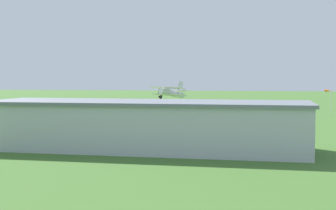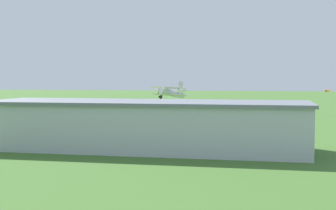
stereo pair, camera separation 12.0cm
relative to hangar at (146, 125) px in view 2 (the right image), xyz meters
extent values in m
plane|color=#3D6628|center=(-5.72, -41.90, -2.69)|extent=(400.00, 400.00, 0.00)
cube|color=#B7BCC6|center=(0.00, 0.02, -0.19)|extent=(34.92, 10.83, 5.01)
cube|color=slate|center=(0.00, 0.02, 2.49)|extent=(35.53, 11.44, 0.35)
cube|color=#384251|center=(-0.08, -5.17, -0.64)|extent=(10.00, 0.32, 4.11)
cylinder|color=silver|center=(3.98, -36.49, 2.36)|extent=(4.23, 5.35, 2.11)
cone|color=black|center=(5.78, -33.94, 1.79)|extent=(1.12, 1.13, 0.90)
cube|color=silver|center=(4.35, -35.97, 2.07)|extent=(7.45, 5.89, 0.40)
cube|color=silver|center=(4.68, -35.49, 3.39)|extent=(7.45, 5.89, 0.40)
cube|color=silver|center=(2.66, -38.36, 3.85)|extent=(0.84, 1.13, 1.48)
cube|color=silver|center=(2.55, -38.52, 2.81)|extent=(2.64, 2.23, 0.24)
cylinder|color=black|center=(4.94, -36.77, 0.97)|extent=(0.48, 0.60, 0.64)
cylinder|color=black|center=(3.39, -35.68, 0.97)|extent=(0.48, 0.60, 0.64)
cylinder|color=#332D28|center=(6.61, -37.21, 2.73)|extent=(0.25, 0.31, 1.39)
cylinder|color=#332D28|center=(2.42, -34.26, 2.73)|extent=(0.25, 0.31, 1.39)
cube|color=black|center=(16.35, -13.25, -1.99)|extent=(1.73, 4.40, 0.75)
cube|color=#2D3842|center=(16.35, -13.25, -1.35)|extent=(1.50, 2.47, 0.52)
cylinder|color=black|center=(15.55, -11.75, -2.37)|extent=(0.23, 0.64, 0.64)
cylinder|color=black|center=(17.20, -11.77, -2.37)|extent=(0.23, 0.64, 0.64)
cylinder|color=black|center=(15.50, -14.72, -2.37)|extent=(0.23, 0.64, 0.64)
cylinder|color=black|center=(17.15, -14.75, -2.37)|extent=(0.23, 0.64, 0.64)
cube|color=slate|center=(22.80, -14.19, -2.01)|extent=(1.93, 4.65, 0.72)
cube|color=#2D3842|center=(22.80, -14.19, -1.34)|extent=(1.66, 2.62, 0.61)
cylinder|color=black|center=(21.95, -12.60, -2.37)|extent=(0.24, 0.65, 0.64)
cylinder|color=black|center=(23.75, -12.66, -2.37)|extent=(0.24, 0.65, 0.64)
cylinder|color=black|center=(21.86, -15.73, -2.37)|extent=(0.24, 0.65, 0.64)
cylinder|color=black|center=(23.66, -15.78, -2.37)|extent=(0.24, 0.65, 0.64)
cylinder|color=orange|center=(18.70, -18.70, -2.28)|extent=(0.45, 0.45, 0.81)
cylinder|color=navy|center=(18.70, -18.70, -1.59)|extent=(0.53, 0.53, 0.57)
sphere|color=beige|center=(18.70, -18.70, -1.19)|extent=(0.22, 0.22, 0.22)
cylinder|color=#3F3F47|center=(8.55, -17.00, -2.24)|extent=(0.44, 0.44, 0.89)
cylinder|color=#B23333|center=(8.55, -17.00, -1.49)|extent=(0.52, 0.52, 0.63)
sphere|color=#9E704C|center=(8.55, -17.00, -1.05)|extent=(0.24, 0.24, 0.24)
cylinder|color=silver|center=(-26.70, -54.18, -0.01)|extent=(0.12, 0.12, 5.35)
cone|color=orange|center=(-26.00, -54.18, 2.51)|extent=(1.38, 1.30, 0.60)
camera|label=1|loc=(-12.42, 51.74, 5.22)|focal=51.90mm
camera|label=2|loc=(-12.54, 51.71, 5.22)|focal=51.90mm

